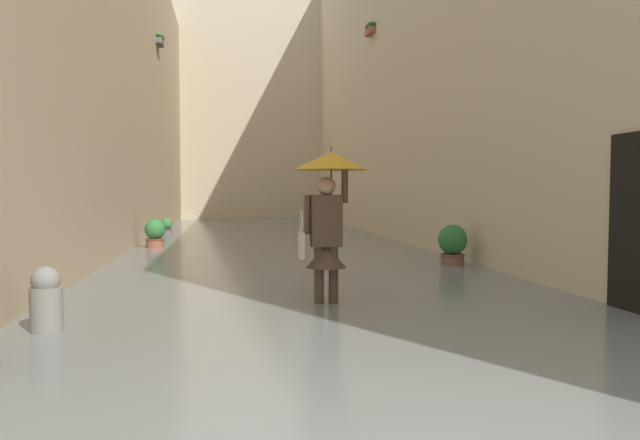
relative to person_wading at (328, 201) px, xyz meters
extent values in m
plane|color=slate|center=(0.05, -8.43, -1.41)|extent=(67.07, 67.07, 0.00)
cube|color=slate|center=(0.05, -8.43, -1.34)|extent=(7.67, 32.83, 0.14)
cube|color=beige|center=(-4.28, -8.43, 4.52)|extent=(1.80, 30.83, 11.86)
cube|color=#9E563D|center=(-3.28, -11.16, 5.18)|extent=(0.20, 0.70, 0.18)
ellipsoid|color=#23602D|center=(-3.28, -11.16, 5.34)|extent=(0.28, 0.76, 0.24)
cube|color=tan|center=(4.39, -8.43, 3.31)|extent=(1.80, 30.83, 9.43)
cube|color=#66605B|center=(3.39, -12.84, 4.99)|extent=(0.20, 0.70, 0.18)
ellipsoid|color=#2D7033|center=(3.39, -12.84, 5.15)|extent=(0.28, 0.76, 0.24)
cube|color=beige|center=(0.05, -22.75, 4.53)|extent=(10.47, 1.80, 11.87)
cube|color=black|center=(0.11, 0.00, -1.36)|extent=(0.12, 0.24, 0.10)
cylinder|color=#4C3828|center=(0.11, 0.00, -0.94)|extent=(0.12, 0.12, 0.75)
cube|color=black|center=(-0.07, 0.00, -1.36)|extent=(0.12, 0.24, 0.10)
cylinder|color=#4C3828|center=(-0.07, 0.00, -0.94)|extent=(0.12, 0.12, 0.75)
cube|color=#4C3828|center=(0.02, 0.00, -0.24)|extent=(0.39, 0.23, 0.63)
cone|color=#4C3828|center=(0.02, 0.00, -0.68)|extent=(0.52, 0.52, 0.28)
sphere|color=tan|center=(0.02, 0.00, 0.18)|extent=(0.23, 0.23, 0.23)
cylinder|color=#4C3828|center=(-0.21, 0.01, 0.19)|extent=(0.09, 0.09, 0.44)
cylinder|color=#4C3828|center=(0.25, -0.01, -0.17)|extent=(0.09, 0.09, 0.48)
cylinder|color=black|center=(-0.04, 0.00, 0.28)|extent=(0.02, 0.02, 0.42)
cone|color=gold|center=(-0.04, 0.00, 0.49)|extent=(0.91, 0.91, 0.22)
cylinder|color=black|center=(-0.04, 0.00, 0.63)|extent=(0.01, 0.01, 0.08)
cube|color=beige|center=(0.33, 0.01, -0.54)|extent=(0.07, 0.28, 0.32)
torus|color=beige|center=(0.33, 0.01, -0.26)|extent=(0.03, 0.30, 0.30)
cylinder|color=brown|center=(-2.93, -3.26, -1.24)|extent=(0.43, 0.43, 0.33)
torus|color=brown|center=(-2.93, -3.26, -1.07)|extent=(0.47, 0.47, 0.04)
ellipsoid|color=#2D7033|center=(-2.93, -3.26, -0.79)|extent=(0.54, 0.54, 0.57)
cylinder|color=#9E563D|center=(3.00, -7.61, -1.24)|extent=(0.43, 0.43, 0.34)
torus|color=brown|center=(3.00, -7.61, -1.07)|extent=(0.47, 0.47, 0.04)
ellipsoid|color=#387F3D|center=(3.00, -7.61, -0.82)|extent=(0.49, 0.49, 0.50)
cylinder|color=#66605B|center=(3.18, -12.19, -1.27)|extent=(0.32, 0.32, 0.28)
torus|color=#56524E|center=(3.18, -12.19, -1.13)|extent=(0.36, 0.36, 0.04)
ellipsoid|color=#387F3D|center=(3.18, -12.19, -0.94)|extent=(0.35, 0.35, 0.36)
cylinder|color=gray|center=(3.00, 0.97, -1.12)|extent=(0.31, 0.31, 0.58)
sphere|color=gray|center=(3.00, 0.97, -0.76)|extent=(0.28, 0.28, 0.28)
camera|label=1|loc=(1.21, 6.99, 0.12)|focal=32.47mm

